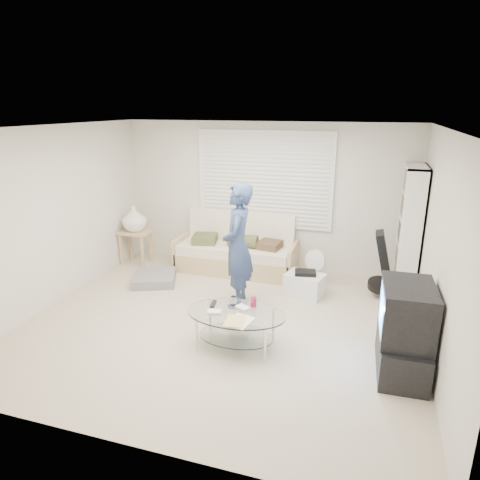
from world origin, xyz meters
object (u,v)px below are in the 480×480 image
(tv_unit, at_px, (404,331))
(coffee_table, at_px, (236,319))
(futon_sofa, at_px, (237,252))
(bookshelf, at_px, (409,231))

(tv_unit, bearing_deg, coffee_table, -178.78)
(futon_sofa, bearing_deg, tv_unit, -41.84)
(futon_sofa, bearing_deg, coffee_table, -72.69)
(bookshelf, bearing_deg, tv_unit, -93.26)
(tv_unit, bearing_deg, bookshelf, 86.74)
(bookshelf, relative_size, tv_unit, 1.94)
(coffee_table, bearing_deg, tv_unit, 1.22)
(futon_sofa, xyz_separation_m, tv_unit, (2.58, -2.31, 0.16))
(futon_sofa, distance_m, coffee_table, 2.46)
(tv_unit, relative_size, coffee_table, 0.84)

